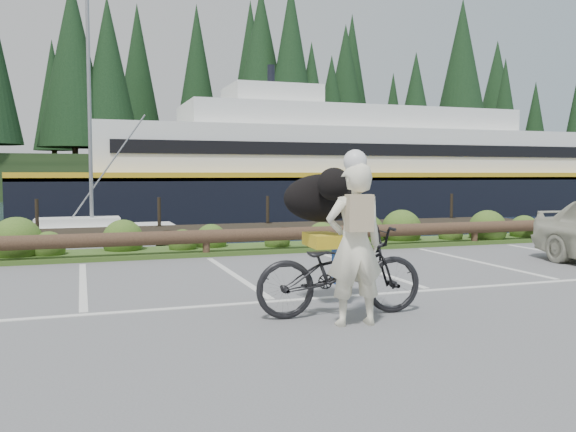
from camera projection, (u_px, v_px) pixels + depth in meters
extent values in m
plane|color=#5C5C5F|center=(266.00, 296.00, 9.13)|extent=(72.00, 72.00, 0.00)
plane|color=#18273B|center=(112.00, 207.00, 54.54)|extent=(160.00, 160.00, 0.00)
cube|color=#3D5B21|center=(200.00, 251.00, 14.13)|extent=(34.00, 1.60, 0.10)
imported|color=black|center=(340.00, 271.00, 7.87)|extent=(2.27, 0.93, 1.17)
imported|color=white|center=(354.00, 245.00, 7.34)|extent=(0.75, 0.52, 1.97)
ellipsoid|color=black|center=(323.00, 198.00, 8.49)|extent=(0.65, 1.20, 0.67)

